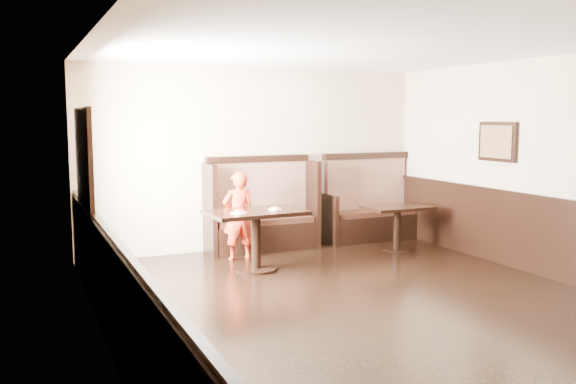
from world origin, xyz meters
TOP-DOWN VIEW (x-y plane):
  - ground at (0.00, 0.00)m, footprint 7.00×7.00m
  - room_shell at (-0.30, 0.28)m, footprint 7.00×7.00m
  - booth_main at (0.00, 3.30)m, footprint 1.75×0.72m
  - booth_neighbor at (1.95, 3.29)m, footprint 1.65×0.72m
  - table_main at (-0.55, 2.09)m, footprint 1.31×0.86m
  - table_neighbor at (1.89, 2.38)m, footprint 1.00×0.66m
  - child at (-0.55, 2.78)m, footprint 0.48×0.33m
  - pizza_plate_left at (-0.83, 1.96)m, footprint 0.21×0.21m
  - pizza_plate_right at (-0.28, 2.07)m, footprint 0.18×0.18m

SIDE VIEW (x-z plane):
  - ground at x=0.00m, z-range 0.00..0.00m
  - booth_neighbor at x=1.95m, z-range -0.24..1.21m
  - table_neighbor at x=1.89m, z-range 0.17..0.86m
  - booth_main at x=0.00m, z-range -0.20..1.25m
  - table_main at x=-0.55m, z-range 0.22..1.03m
  - child at x=-0.55m, z-range 0.00..1.27m
  - room_shell at x=-0.30m, z-range -2.83..4.17m
  - pizza_plate_right at x=-0.28m, z-range 0.81..0.84m
  - pizza_plate_left at x=-0.83m, z-range 0.81..0.84m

